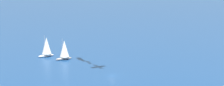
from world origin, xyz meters
The scene contains 3 objects.
ground_plane centered at (0.00, 0.00, 0.00)m, with size 2000.00×2000.00×0.00m, color navy.
sailboat_far_stbd centered at (-25.97, -31.53, 5.07)m, with size 7.82×7.78×11.12m.
sailboat_ahead centered at (-30.92, -43.54, 5.29)m, with size 8.58×7.57×11.58m.
Camera 1 is at (143.73, 36.06, 37.92)m, focal length 58.11 mm.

